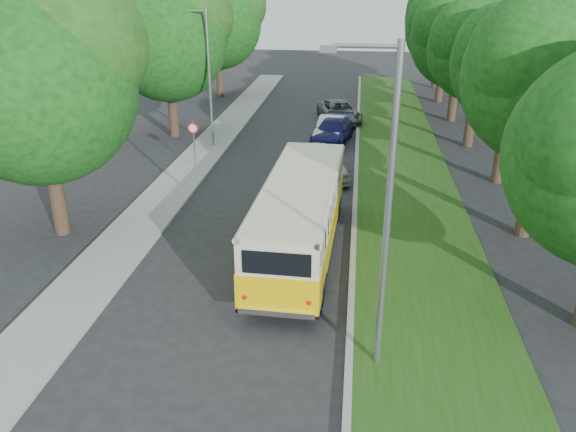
# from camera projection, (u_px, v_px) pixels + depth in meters

# --- Properties ---
(ground) EXTENTS (120.00, 120.00, 0.00)m
(ground) POSITION_uv_depth(u_px,v_px,m) (232.00, 301.00, 17.09)
(ground) COLOR #232326
(ground) RESTS_ON ground
(curb) EXTENTS (0.20, 70.00, 0.15)m
(curb) POSITION_uv_depth(u_px,v_px,m) (354.00, 235.00, 21.20)
(curb) COLOR gray
(curb) RESTS_ON ground
(grass_verge) EXTENTS (4.50, 70.00, 0.13)m
(grass_verge) POSITION_uv_depth(u_px,v_px,m) (417.00, 239.00, 20.94)
(grass_verge) COLOR #234512
(grass_verge) RESTS_ON ground
(sidewalk) EXTENTS (2.20, 70.00, 0.12)m
(sidewalk) POSITION_uv_depth(u_px,v_px,m) (140.00, 224.00, 22.15)
(sidewalk) COLOR gray
(sidewalk) RESTS_ON ground
(treeline) EXTENTS (24.27, 41.91, 9.46)m
(treeline) POSITION_uv_depth(u_px,v_px,m) (354.00, 37.00, 30.73)
(treeline) COLOR #332319
(treeline) RESTS_ON ground
(lamppost_near) EXTENTS (1.71, 0.16, 8.00)m
(lamppost_near) POSITION_uv_depth(u_px,v_px,m) (384.00, 207.00, 12.59)
(lamppost_near) COLOR gray
(lamppost_near) RESTS_ON ground
(lamppost_far) EXTENTS (1.71, 0.16, 7.50)m
(lamppost_far) POSITION_uv_depth(u_px,v_px,m) (207.00, 74.00, 30.53)
(lamppost_far) COLOR gray
(lamppost_far) RESTS_ON ground
(warning_sign) EXTENTS (0.56, 0.10, 2.50)m
(warning_sign) POSITION_uv_depth(u_px,v_px,m) (194.00, 137.00, 27.81)
(warning_sign) COLOR gray
(warning_sign) RESTS_ON ground
(vintage_bus) EXTENTS (2.75, 9.55, 2.81)m
(vintage_bus) POSITION_uv_depth(u_px,v_px,m) (300.00, 218.00, 19.38)
(vintage_bus) COLOR yellow
(vintage_bus) RESTS_ON ground
(car_silver) EXTENTS (3.33, 4.87, 1.54)m
(car_silver) POSITION_uv_depth(u_px,v_px,m) (321.00, 161.00, 27.25)
(car_silver) COLOR #A6A6AB
(car_silver) RESTS_ON ground
(car_white) EXTENTS (1.86, 4.29, 1.37)m
(car_white) POSITION_uv_depth(u_px,v_px,m) (330.00, 129.00, 33.16)
(car_white) COLOR white
(car_white) RESTS_ON ground
(car_blue) EXTENTS (2.64, 4.97, 1.37)m
(car_blue) POSITION_uv_depth(u_px,v_px,m) (333.00, 131.00, 32.77)
(car_blue) COLOR #121450
(car_blue) RESTS_ON ground
(car_grey) EXTENTS (3.48, 5.29, 1.35)m
(car_grey) POSITION_uv_depth(u_px,v_px,m) (339.00, 112.00, 37.38)
(car_grey) COLOR #5B5F63
(car_grey) RESTS_ON ground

